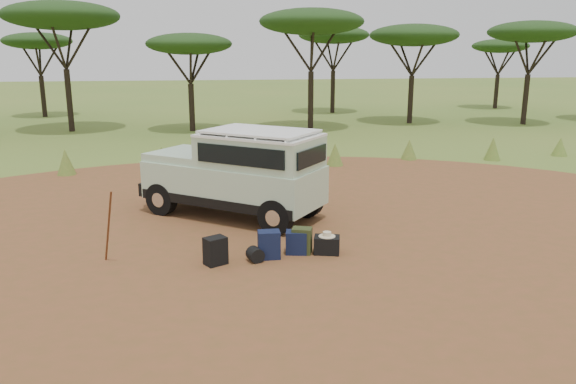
{
  "coord_description": "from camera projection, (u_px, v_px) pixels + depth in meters",
  "views": [
    {
      "loc": [
        -1.69,
        -10.5,
        3.92
      ],
      "look_at": [
        0.14,
        0.95,
        1.0
      ],
      "focal_mm": 35.0,
      "sensor_mm": 36.0,
      "label": 1
    }
  ],
  "objects": [
    {
      "name": "backpack_olive",
      "position": [
        302.0,
        241.0,
        11.12
      ],
      "size": [
        0.45,
        0.39,
        0.53
      ],
      "primitive_type": "cube",
      "rotation": [
        0.0,
        0.0,
        -0.34
      ],
      "color": "#2F3A1B",
      "rests_on": "ground"
    },
    {
      "name": "hard_case",
      "position": [
        327.0,
        245.0,
        11.14
      ],
      "size": [
        0.58,
        0.48,
        0.35
      ],
      "primitive_type": "cube",
      "rotation": [
        0.0,
        0.0,
        -0.27
      ],
      "color": "black",
      "rests_on": "ground"
    },
    {
      "name": "duffel_navy",
      "position": [
        296.0,
        242.0,
        11.12
      ],
      "size": [
        0.46,
        0.38,
        0.46
      ],
      "primitive_type": "cube",
      "rotation": [
        0.0,
        0.0,
        -0.2
      ],
      "color": "#131F3E",
      "rests_on": "ground"
    },
    {
      "name": "ground",
      "position": [
        289.0,
        252.0,
        11.27
      ],
      "size": [
        140.0,
        140.0,
        0.0
      ],
      "primitive_type": "plane",
      "color": "#577C2C",
      "rests_on": "ground"
    },
    {
      "name": "backpack_black",
      "position": [
        215.0,
        251.0,
        10.53
      ],
      "size": [
        0.49,
        0.44,
        0.54
      ],
      "primitive_type": "cube",
      "rotation": [
        0.0,
        0.0,
        0.5
      ],
      "color": "black",
      "rests_on": "ground"
    },
    {
      "name": "dirt_clearing",
      "position": [
        289.0,
        252.0,
        11.26
      ],
      "size": [
        23.0,
        23.0,
        0.01
      ],
      "primitive_type": "cylinder",
      "color": "brown",
      "rests_on": "ground"
    },
    {
      "name": "stuff_sack",
      "position": [
        255.0,
        255.0,
        10.71
      ],
      "size": [
        0.36,
        0.36,
        0.28
      ],
      "primitive_type": "cylinder",
      "rotation": [
        1.57,
        0.0,
        0.3
      ],
      "color": "black",
      "rests_on": "ground"
    },
    {
      "name": "walking_staff",
      "position": [
        108.0,
        227.0,
        10.46
      ],
      "size": [
        0.32,
        0.49,
        1.47
      ],
      "primitive_type": "cylinder",
      "rotation": [
        0.34,
        0.0,
        0.55
      ],
      "color": "#602D16",
      "rests_on": "ground"
    },
    {
      "name": "safari_vehicle",
      "position": [
        238.0,
        175.0,
        13.43
      ],
      "size": [
        4.54,
        4.05,
        2.16
      ],
      "rotation": [
        0.0,
        0.0,
        -0.65
      ],
      "color": "#B3D0B2",
      "rests_on": "ground"
    },
    {
      "name": "backpack_navy",
      "position": [
        269.0,
        245.0,
        10.85
      ],
      "size": [
        0.43,
        0.31,
        0.55
      ],
      "primitive_type": "cube",
      "rotation": [
        0.0,
        0.0,
        -0.02
      ],
      "color": "#131F3E",
      "rests_on": "ground"
    },
    {
      "name": "safari_hat",
      "position": [
        327.0,
        235.0,
        11.08
      ],
      "size": [
        0.33,
        0.33,
        0.1
      ],
      "color": "beige",
      "rests_on": "hard_case"
    },
    {
      "name": "grass_fringe",
      "position": [
        252.0,
        155.0,
        19.49
      ],
      "size": [
        36.6,
        1.6,
        0.9
      ],
      "color": "#577C2C",
      "rests_on": "ground"
    },
    {
      "name": "acacia_treeline",
      "position": [
        243.0,
        32.0,
        29.16
      ],
      "size": [
        46.7,
        13.2,
        6.26
      ],
      "color": "black",
      "rests_on": "ground"
    }
  ]
}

